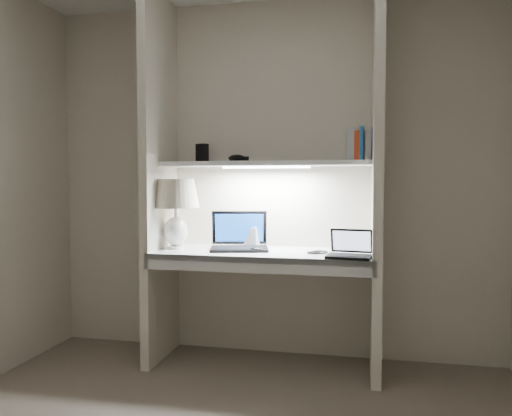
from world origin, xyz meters
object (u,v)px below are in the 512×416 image
(laptop_main, at_px, (239,241))
(book_row, at_px, (364,145))
(speaker, at_px, (252,236))
(laptop_netbook, at_px, (350,251))
(table_lamp, at_px, (176,202))

(laptop_main, bearing_deg, book_row, -3.32)
(speaker, bearing_deg, laptop_main, -91.35)
(speaker, bearing_deg, laptop_netbook, -9.19)
(table_lamp, height_order, laptop_main, table_lamp)
(laptop_netbook, bearing_deg, speaker, 159.08)
(table_lamp, bearing_deg, speaker, 24.45)
(laptop_main, relative_size, speaker, 3.16)
(laptop_netbook, bearing_deg, table_lamp, 179.98)
(speaker, bearing_deg, table_lamp, -136.56)
(table_lamp, bearing_deg, book_row, 9.88)
(table_lamp, distance_m, laptop_main, 0.51)
(laptop_main, height_order, laptop_netbook, laptop_main)
(table_lamp, xyz_separation_m, speaker, (0.49, 0.22, -0.25))
(laptop_main, xyz_separation_m, book_row, (0.83, 0.15, 0.65))
(table_lamp, relative_size, speaker, 3.37)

